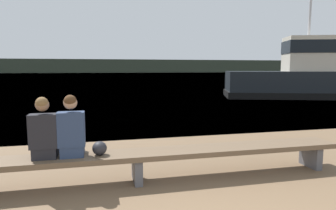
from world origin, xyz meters
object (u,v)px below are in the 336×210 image
object	(u,v)px
person_right	(72,131)
shopping_bag	(100,148)
tugboat_red	(306,79)
person_left	(44,133)
bench_main	(137,157)

from	to	relation	value
person_right	shopping_bag	bearing A→B (deg)	-3.06
person_right	shopping_bag	world-z (taller)	person_right
shopping_bag	tugboat_red	size ratio (longest dim) A/B	0.02
person_left	tugboat_red	world-z (taller)	tugboat_red
person_left	tugboat_red	bearing A→B (deg)	40.68
person_left	tugboat_red	size ratio (longest dim) A/B	0.09
bench_main	person_right	size ratio (longest dim) A/B	7.49
bench_main	tugboat_red	bearing A→B (deg)	43.77
person_right	tugboat_red	world-z (taller)	tugboat_red
bench_main	person_right	xyz separation A→B (m)	(-0.96, 0.01, 0.47)
shopping_bag	tugboat_red	world-z (taller)	tugboat_red
bench_main	tugboat_red	distance (m)	16.35
tugboat_red	shopping_bag	bearing A→B (deg)	151.46
person_left	shopping_bag	size ratio (longest dim) A/B	3.85
shopping_bag	person_right	bearing A→B (deg)	176.94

